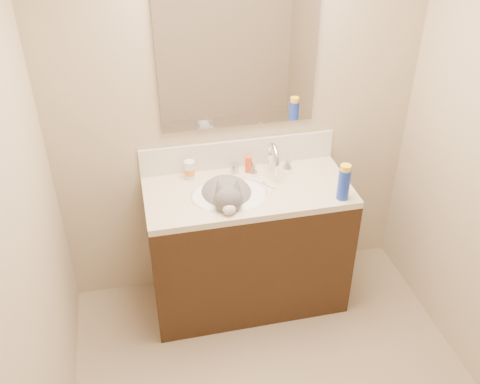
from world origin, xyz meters
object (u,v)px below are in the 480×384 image
vanity_cabinet (248,249)px  spray_can (344,184)px  basin (229,204)px  silver_jar (235,168)px  pill_bottle (190,170)px  cat (227,198)px  faucet (272,161)px  amber_bottle (249,164)px

vanity_cabinet → spray_can: size_ratio=6.47×
basin → silver_jar: size_ratio=7.56×
pill_bottle → cat: bearing=-51.1°
cat → pill_bottle: cat is taller
vanity_cabinet → basin: basin is taller
spray_can → faucet: bearing=132.5°
faucet → amber_bottle: (-0.13, 0.05, -0.03)m
basin → amber_bottle: bearing=52.5°
cat → amber_bottle: size_ratio=4.35×
vanity_cabinet → faucet: (0.18, 0.14, 0.54)m
pill_bottle → spray_can: 0.90m
vanity_cabinet → pill_bottle: size_ratio=10.51×
vanity_cabinet → faucet: size_ratio=4.29×
vanity_cabinet → cat: size_ratio=2.67×
cat → silver_jar: cat is taller
vanity_cabinet → basin: size_ratio=2.67×
basin → faucet: (0.30, 0.17, 0.16)m
faucet → spray_can: 0.47m
basin → silver_jar: 0.26m
cat → spray_can: spray_can is taller
vanity_cabinet → silver_jar: 0.52m
cat → amber_bottle: 0.29m
silver_jar → amber_bottle: size_ratio=0.58×
vanity_cabinet → silver_jar: size_ratio=20.17×
amber_bottle → spray_can: bearing=-41.2°
spray_can → silver_jar: bearing=142.9°
vanity_cabinet → basin: 0.40m
silver_jar → cat: bearing=-112.1°
vanity_cabinet → faucet: 0.58m
pill_bottle → amber_bottle: size_ratio=1.10×
cat → amber_bottle: bearing=58.6°
basin → spray_can: size_ratio=2.43×
pill_bottle → amber_bottle: 0.36m
cat → spray_can: 0.66m
faucet → spray_can: size_ratio=1.51×
faucet → pill_bottle: (-0.49, 0.06, -0.03)m
faucet → amber_bottle: bearing=159.7°
basin → spray_can: (0.62, -0.18, 0.16)m
faucet → amber_bottle: 0.15m
silver_jar → spray_can: (0.53, -0.40, 0.06)m
pill_bottle → faucet: bearing=-6.4°
basin → cat: bearing=-170.9°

